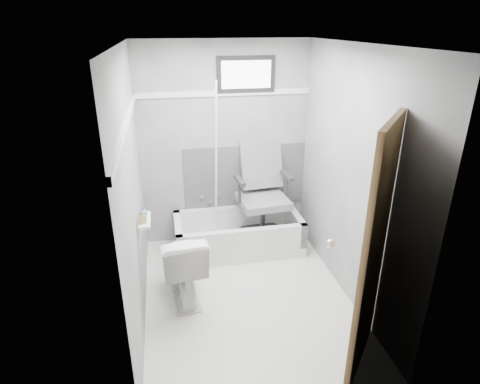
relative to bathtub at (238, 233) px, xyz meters
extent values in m
plane|color=white|center=(-0.09, -0.93, -0.21)|extent=(2.60, 2.60, 0.00)
plane|color=silver|center=(-0.09, -0.93, 2.19)|extent=(2.60, 2.60, 0.00)
cube|color=slate|center=(-0.09, 0.37, 0.99)|extent=(2.00, 0.02, 2.40)
cube|color=slate|center=(-0.09, -2.23, 0.99)|extent=(2.00, 0.02, 2.40)
cube|color=slate|center=(-1.09, -0.93, 0.99)|extent=(0.02, 2.60, 2.40)
cube|color=slate|center=(0.91, -0.93, 0.99)|extent=(0.02, 2.60, 2.40)
imported|color=white|center=(-0.71, -0.80, 0.16)|extent=(0.49, 0.79, 0.75)
cube|color=#4C4C4F|center=(0.16, 0.36, 0.59)|extent=(1.50, 0.02, 0.78)
cube|color=white|center=(-0.09, 0.36, 1.61)|extent=(2.00, 0.02, 0.06)
cube|color=white|center=(-1.08, -0.93, 1.61)|extent=(0.02, 2.60, 0.06)
cylinder|color=white|center=(-0.23, 0.13, 0.84)|extent=(0.02, 0.34, 1.93)
cube|color=white|center=(-1.02, -0.83, 0.69)|extent=(0.10, 0.32, 0.02)
imported|color=#A19050|center=(-1.03, -0.91, 0.76)|extent=(0.07, 0.07, 0.12)
imported|color=teal|center=(-1.03, -0.77, 0.75)|extent=(0.09, 0.09, 0.10)
camera|label=1|loc=(-0.79, -4.18, 2.35)|focal=30.00mm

